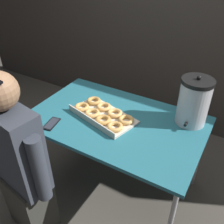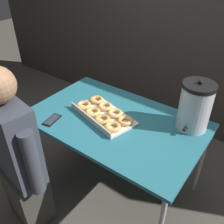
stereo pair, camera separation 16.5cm
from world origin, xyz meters
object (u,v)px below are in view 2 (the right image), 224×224
object	(u,v)px
donut_box	(103,114)
cell_phone	(52,120)
coffee_urn	(195,106)
person_seated	(18,158)

from	to	relation	value
donut_box	cell_phone	bearing A→B (deg)	-119.92
cell_phone	coffee_urn	bearing A→B (deg)	21.52
donut_box	cell_phone	size ratio (longest dim) A/B	3.45
person_seated	donut_box	bearing A→B (deg)	-103.87
person_seated	cell_phone	bearing A→B (deg)	-78.82
coffee_urn	person_seated	bearing A→B (deg)	-133.80
donut_box	cell_phone	distance (m)	0.40
donut_box	coffee_urn	xyz separation A→B (m)	(0.60, 0.28, 0.16)
coffee_urn	person_seated	world-z (taller)	person_seated
cell_phone	person_seated	xyz separation A→B (m)	(0.01, -0.35, -0.12)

